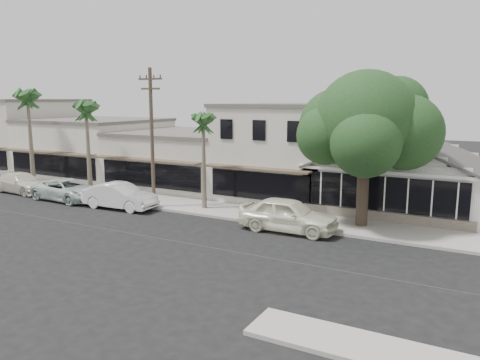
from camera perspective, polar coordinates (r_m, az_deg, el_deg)
The scene contains 16 objects.
ground at distance 22.13m, azimuth -0.55°, elevation -8.78°, with size 140.00×140.00×0.00m, color black.
sidewalk_north at distance 31.76m, azimuth -7.25°, elevation -2.94°, with size 90.00×3.50×0.15m, color #9E9991.
corner_shop at distance 31.53m, azimuth 18.78°, elevation 1.21°, with size 10.40×8.60×5.10m.
row_building_near at distance 34.66m, azimuth 6.00°, elevation 3.48°, with size 8.00×10.00×6.50m, color silver.
row_building_midnear at distance 39.12m, azimuth -6.30°, elevation 2.50°, with size 10.00×10.00×4.20m, color beige.
row_building_midfar at distance 45.86m, azimuth -17.16°, elevation 3.71°, with size 11.00×10.00×5.00m, color silver.
row_building_far at distance 54.19m, azimuth -25.41°, elevation 5.03°, with size 11.00×10.00×6.80m, color beige.
utility_pole at distance 30.45m, azimuth -10.69°, elevation 5.39°, with size 1.80×0.24×9.00m.
car_0 at distance 25.36m, azimuth 5.88°, elevation -4.24°, with size 2.17×5.38×1.83m, color white.
car_1 at distance 31.41m, azimuth -14.43°, elevation -1.91°, with size 1.77×5.07×1.67m, color white.
car_2 at distance 35.06m, azimuth -20.28°, elevation -1.13°, with size 2.52×5.46×1.52m, color silver.
car_3 at distance 39.33m, azimuth -25.08°, elevation -0.32°, with size 2.10×5.17×1.50m, color silver.
shade_tree at distance 26.37m, azimuth 15.06°, elevation 6.51°, with size 7.78×7.03×8.63m.
palm_east at distance 29.50m, azimuth -4.50°, elevation 6.94°, with size 2.29×2.29×6.55m.
palm_mid at distance 36.00m, azimuth -18.25°, elevation 8.05°, with size 2.59×2.59×7.34m.
palm_west at distance 41.30m, azimuth -24.49°, elevation 9.00°, with size 2.83×2.83×8.28m.
Camera 1 is at (10.22, -18.31, 7.07)m, focal length 35.00 mm.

